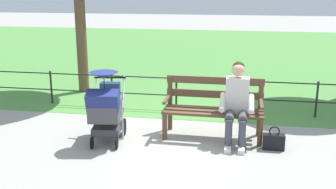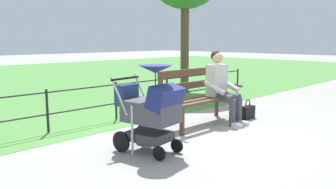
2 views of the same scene
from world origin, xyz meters
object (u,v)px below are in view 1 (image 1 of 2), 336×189
(park_bench, at_px, (214,105))
(stroller, at_px, (106,106))
(handbag, at_px, (274,141))
(person_on_bench, at_px, (237,101))

(park_bench, height_order, stroller, stroller)
(park_bench, relative_size, handbag, 4.33)
(park_bench, distance_m, person_on_bench, 0.46)
(park_bench, bearing_deg, person_on_bench, 149.00)
(park_bench, xyz_separation_m, handbag, (-0.95, 0.41, -0.40))
(stroller, bearing_deg, person_on_bench, -170.06)
(person_on_bench, height_order, handbag, person_on_bench)
(park_bench, height_order, handbag, park_bench)
(handbag, bearing_deg, park_bench, -23.59)
(handbag, bearing_deg, stroller, 3.53)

